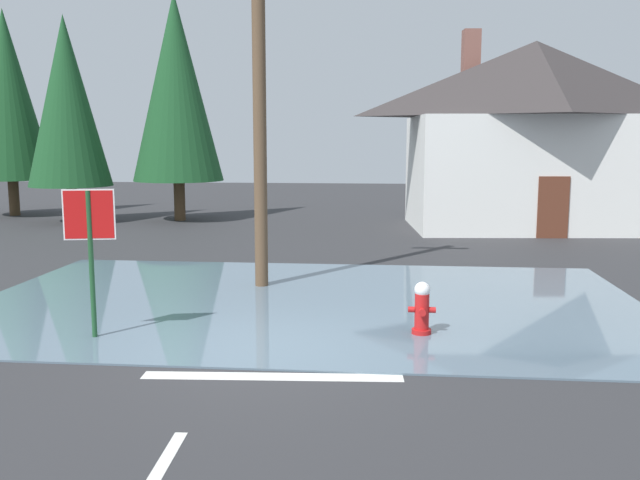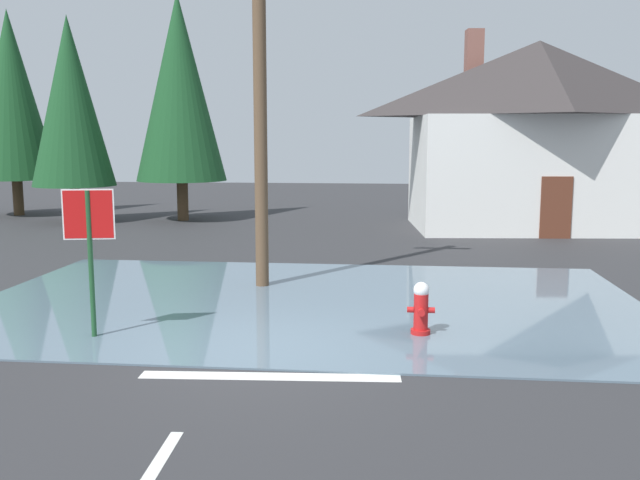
% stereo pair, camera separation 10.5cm
% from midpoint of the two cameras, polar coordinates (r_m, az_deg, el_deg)
% --- Properties ---
extents(ground_plane, '(80.00, 80.00, 0.10)m').
position_cam_midpoint_polar(ground_plane, '(10.52, -4.48, -9.45)').
color(ground_plane, '#2D2D30').
extents(flood_puddle, '(12.94, 8.08, 0.03)m').
position_cam_midpoint_polar(flood_puddle, '(13.46, -0.84, -5.16)').
color(flood_puddle, slate).
rests_on(flood_puddle, ground).
extents(lane_stop_bar, '(3.53, 0.52, 0.01)m').
position_cam_midpoint_polar(lane_stop_bar, '(9.42, -3.87, -11.26)').
color(lane_stop_bar, silver).
rests_on(lane_stop_bar, ground).
extents(stop_sign_near, '(0.78, 0.19, 2.40)m').
position_cam_midpoint_polar(stop_sign_near, '(11.34, -18.42, 0.66)').
color(stop_sign_near, '#1E4C28').
rests_on(stop_sign_near, ground).
extents(fire_hydrant, '(0.45, 0.38, 0.89)m').
position_cam_midpoint_polar(fire_hydrant, '(11.27, 8.68, -5.74)').
color(fire_hydrant, red).
rests_on(fire_hydrant, ground).
extents(utility_pole, '(1.60, 0.28, 9.07)m').
position_cam_midpoint_polar(utility_pole, '(14.68, -4.84, 14.40)').
color(utility_pole, brown).
rests_on(utility_pole, ground).
extents(house, '(9.45, 6.27, 7.08)m').
position_cam_midpoint_polar(house, '(25.59, 17.65, 8.53)').
color(house, silver).
rests_on(house, ground).
extents(pine_tree_tall_left, '(3.49, 3.49, 8.73)m').
position_cam_midpoint_polar(pine_tree_tall_left, '(27.53, -11.53, 12.31)').
color(pine_tree_tall_left, '#4C3823').
rests_on(pine_tree_tall_left, ground).
extents(pine_tree_mid_left, '(3.11, 3.11, 7.78)m').
position_cam_midpoint_polar(pine_tree_mid_left, '(28.00, -19.97, 10.77)').
color(pine_tree_mid_left, '#4C3823').
rests_on(pine_tree_mid_left, ground).
extents(pine_tree_short_left, '(3.37, 3.37, 8.44)m').
position_cam_midpoint_polar(pine_tree_short_left, '(31.49, -24.22, 10.92)').
color(pine_tree_short_left, '#4C3823').
rests_on(pine_tree_short_left, ground).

